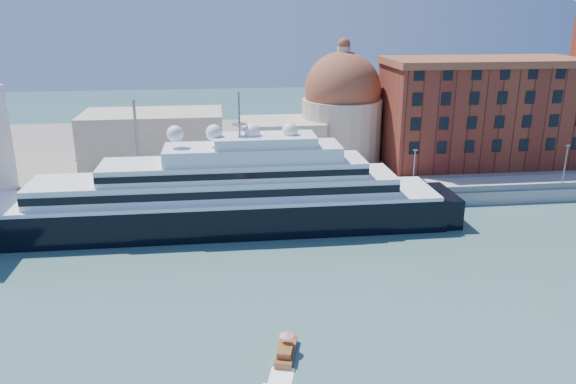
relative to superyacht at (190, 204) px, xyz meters
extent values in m
plane|color=#345A59|center=(10.89, -23.00, -4.62)|extent=(400.00, 400.00, 0.00)
cube|color=gray|center=(10.89, 11.00, -3.37)|extent=(180.00, 10.00, 2.50)
cube|color=slate|center=(10.89, 52.00, -3.62)|extent=(260.00, 72.00, 2.00)
cube|color=slate|center=(10.89, 6.50, -1.52)|extent=(180.00, 0.10, 1.20)
cube|color=black|center=(2.44, 0.00, -2.38)|extent=(79.34, 12.21, 6.61)
cube|color=black|center=(42.11, 0.00, -2.58)|extent=(6.10, 11.19, 6.10)
cube|color=white|center=(2.44, 0.00, 1.18)|extent=(77.30, 12.41, 0.61)
cube|color=white|center=(4.47, 0.00, 3.01)|extent=(59.00, 10.17, 3.05)
cube|color=black|center=(4.47, -5.08, 3.01)|extent=(59.00, 0.15, 1.22)
cube|color=white|center=(7.52, 0.00, 5.86)|extent=(42.72, 9.15, 2.64)
cube|color=white|center=(10.57, 0.00, 8.40)|extent=(28.48, 8.14, 2.44)
cube|color=white|center=(12.61, 0.00, 10.44)|extent=(16.27, 7.12, 1.63)
cylinder|color=slate|center=(8.54, 0.00, 14.71)|extent=(0.31, 0.31, 7.12)
sphere|color=white|center=(-1.63, 0.00, 11.86)|extent=(2.64, 2.64, 2.64)
sphere|color=white|center=(4.47, 0.00, 11.86)|extent=(2.64, 2.64, 2.64)
sphere|color=white|center=(10.57, 0.00, 11.86)|extent=(2.64, 2.64, 2.64)
sphere|color=white|center=(16.68, 0.00, 11.86)|extent=(2.64, 2.64, 2.64)
cube|color=white|center=(-28.41, -1.46, -4.08)|extent=(10.84, 4.05, 1.43)
cube|color=white|center=(-26.63, -1.55, -2.92)|extent=(3.66, 2.39, 1.07)
cube|color=brown|center=(11.60, -37.35, -4.30)|extent=(3.14, 5.76, 0.91)
cube|color=brown|center=(11.37, -38.24, -3.52)|extent=(1.99, 2.58, 0.73)
cylinder|color=slate|center=(11.71, -36.91, -3.16)|extent=(0.05, 0.05, 1.46)
cone|color=red|center=(11.71, -36.91, -2.33)|extent=(1.64, 1.64, 0.37)
cube|color=maroon|center=(62.89, 29.00, 8.38)|extent=(42.00, 18.00, 22.00)
cube|color=brown|center=(62.89, 29.00, 19.88)|extent=(43.00, 19.00, 1.50)
cylinder|color=beige|center=(32.89, 35.00, 4.38)|extent=(18.00, 18.00, 14.00)
sphere|color=brown|center=(32.89, 35.00, 13.38)|extent=(17.00, 17.00, 17.00)
cylinder|color=beige|center=(32.89, 35.00, 21.38)|extent=(3.00, 3.00, 3.00)
cube|color=beige|center=(18.89, 33.00, 2.38)|extent=(18.00, 14.00, 10.00)
cube|color=beige|center=(-9.11, 35.00, 3.38)|extent=(30.00, 16.00, 12.00)
cylinder|color=slate|center=(-19.11, 8.00, 1.88)|extent=(0.24, 0.24, 8.00)
cube|color=slate|center=(-19.11, 8.00, 5.98)|extent=(0.80, 0.30, 0.25)
cylinder|color=slate|center=(10.89, 8.00, 1.88)|extent=(0.24, 0.24, 8.00)
cube|color=slate|center=(10.89, 8.00, 5.98)|extent=(0.80, 0.30, 0.25)
cylinder|color=slate|center=(40.89, 8.00, 1.88)|extent=(0.24, 0.24, 8.00)
cube|color=slate|center=(40.89, 8.00, 5.98)|extent=(0.80, 0.30, 0.25)
cylinder|color=slate|center=(70.89, 8.00, 1.88)|extent=(0.24, 0.24, 8.00)
cube|color=slate|center=(70.89, 8.00, 5.98)|extent=(0.80, 0.30, 0.25)
cylinder|color=slate|center=(-9.11, 10.00, 6.88)|extent=(0.50, 0.50, 18.00)
camera|label=1|loc=(5.53, -88.58, 30.55)|focal=35.00mm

